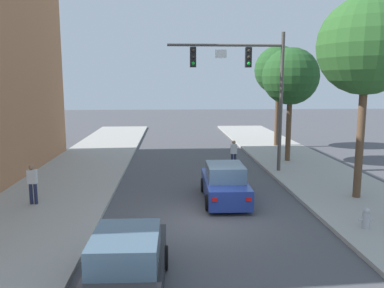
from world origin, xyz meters
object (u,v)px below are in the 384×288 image
(street_tree_third, at_px, (278,70))
(fire_hydrant, at_px, (366,218))
(street_tree_second, at_px, (291,77))
(pedestrian_crossing_road, at_px, (234,153))
(traffic_signal_mast, at_px, (250,76))
(street_tree_nearest, at_px, (367,46))
(car_lead_blue, at_px, (225,184))
(pedestrian_sidewalk_left_walker, at_px, (33,182))
(car_following_black, at_px, (127,268))

(street_tree_third, bearing_deg, fire_hydrant, -95.87)
(street_tree_second, bearing_deg, pedestrian_crossing_road, -160.73)
(traffic_signal_mast, height_order, street_tree_nearest, street_tree_nearest)
(traffic_signal_mast, relative_size, fire_hydrant, 10.42)
(car_lead_blue, bearing_deg, traffic_signal_mast, 67.80)
(car_lead_blue, relative_size, pedestrian_crossing_road, 2.60)
(car_lead_blue, relative_size, street_tree_second, 0.61)
(traffic_signal_mast, distance_m, street_tree_nearest, 6.45)
(pedestrian_sidewalk_left_walker, relative_size, street_tree_third, 0.21)
(pedestrian_crossing_road, relative_size, street_tree_second, 0.24)
(fire_hydrant, bearing_deg, car_following_black, -155.09)
(fire_hydrant, bearing_deg, pedestrian_crossing_road, 105.23)
(pedestrian_sidewalk_left_walker, bearing_deg, fire_hydrant, -15.47)
(car_following_black, relative_size, pedestrian_sidewalk_left_walker, 2.60)
(street_tree_nearest, bearing_deg, fire_hydrant, -112.18)
(street_tree_second, bearing_deg, street_tree_third, 81.22)
(traffic_signal_mast, relative_size, street_tree_nearest, 0.90)
(fire_hydrant, distance_m, street_tree_nearest, 7.05)
(fire_hydrant, height_order, street_tree_nearest, street_tree_nearest)
(pedestrian_crossing_road, xyz_separation_m, fire_hydrant, (2.77, -10.17, -0.41))
(fire_hydrant, xyz_separation_m, street_tree_nearest, (1.44, 3.53, 5.93))
(pedestrian_crossing_road, bearing_deg, fire_hydrant, -74.77)
(car_lead_blue, relative_size, pedestrian_sidewalk_left_walker, 2.60)
(car_lead_blue, xyz_separation_m, street_tree_nearest, (5.65, -0.30, 5.71))
(traffic_signal_mast, xyz_separation_m, car_following_black, (-5.33, -12.23, -4.60))
(traffic_signal_mast, relative_size, car_following_black, 1.76)
(car_following_black, bearing_deg, pedestrian_crossing_road, 70.74)
(traffic_signal_mast, bearing_deg, fire_hydrant, -75.75)
(pedestrian_sidewalk_left_walker, bearing_deg, pedestrian_crossing_road, 36.46)
(traffic_signal_mast, bearing_deg, pedestrian_sidewalk_left_walker, -151.20)
(street_tree_nearest, bearing_deg, pedestrian_crossing_road, 122.36)
(car_following_black, bearing_deg, street_tree_second, 60.62)
(pedestrian_crossing_road, xyz_separation_m, street_tree_third, (4.55, 7.19, 5.02))
(pedestrian_crossing_road, height_order, fire_hydrant, pedestrian_crossing_road)
(pedestrian_crossing_road, bearing_deg, traffic_signal_mast, -69.08)
(traffic_signal_mast, height_order, pedestrian_sidewalk_left_walker, traffic_signal_mast)
(traffic_signal_mast, xyz_separation_m, pedestrian_sidewalk_left_walker, (-9.81, -5.40, -4.26))
(street_tree_second, distance_m, street_tree_third, 6.01)
(traffic_signal_mast, height_order, street_tree_second, traffic_signal_mast)
(traffic_signal_mast, bearing_deg, car_following_black, -113.55)
(traffic_signal_mast, relative_size, street_tree_second, 1.08)
(car_lead_blue, height_order, street_tree_third, street_tree_third)
(traffic_signal_mast, bearing_deg, street_tree_nearest, -54.87)
(traffic_signal_mast, distance_m, car_lead_blue, 7.01)
(traffic_signal_mast, relative_size, pedestrian_crossing_road, 4.57)
(pedestrian_sidewalk_left_walker, relative_size, street_tree_second, 0.24)
(fire_hydrant, bearing_deg, traffic_signal_mast, 104.25)
(car_following_black, height_order, pedestrian_crossing_road, pedestrian_crossing_road)
(car_lead_blue, xyz_separation_m, pedestrian_crossing_road, (1.44, 6.34, 0.19))
(pedestrian_sidewalk_left_walker, xyz_separation_m, street_tree_second, (12.90, 8.11, 4.29))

